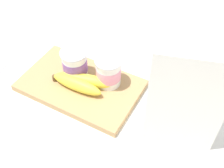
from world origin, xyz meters
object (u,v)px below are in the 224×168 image
cutting_board (81,85)px  banana_bunch (80,82)px  yogurt_cup_back (109,72)px  cereal_box (186,97)px  yogurt_cup_front (75,64)px

cutting_board → banana_bunch: banana_bunch is taller
yogurt_cup_back → cereal_box: bearing=-13.9°
cereal_box → banana_bunch: 0.31m
yogurt_cup_front → cereal_box: bearing=-6.3°
cereal_box → yogurt_cup_back: 0.25m
cutting_board → cereal_box: 0.33m
cutting_board → cereal_box: size_ratio=1.21×
yogurt_cup_back → banana_bunch: 0.09m
cereal_box → banana_bunch: bearing=162.4°
yogurt_cup_back → cutting_board: bearing=-149.7°
cutting_board → yogurt_cup_back: yogurt_cup_back is taller
yogurt_cup_front → banana_bunch: 0.06m
cutting_board → cereal_box: bearing=-2.8°
cutting_board → yogurt_cup_front: bearing=142.7°
cereal_box → yogurt_cup_back: size_ratio=3.21×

